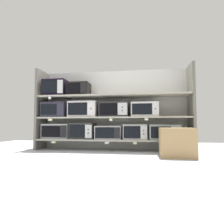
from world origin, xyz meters
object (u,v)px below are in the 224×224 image
Objects in this scene: microwave_4 at (164,132)px; microwave_10 at (79,89)px; microwave_1 at (83,131)px; microwave_8 at (145,110)px; microwave_5 at (56,110)px; shipping_carton at (177,142)px; microwave_9 at (56,89)px; microwave_2 at (109,132)px; microwave_6 at (84,109)px; microwave_3 at (135,132)px; microwave_7 at (114,110)px; microwave_0 at (57,131)px.

microwave_4 is 1.92m from microwave_10.
microwave_8 is (1.24, 0.00, 0.42)m from microwave_1.
shipping_carton is (2.32, -0.62, -0.58)m from microwave_5.
microwave_9 is at bearing 165.01° from shipping_carton.
microwave_5 is (-1.12, 0.00, 0.46)m from microwave_2.
microwave_2 is at bearing -0.02° from microwave_6.
microwave_1 is 1.61m from microwave_4.
microwave_3 is 0.80× the size of microwave_7.
microwave_4 is at bearing 0.00° from microwave_7.
microwave_9 is at bearing 179.99° from microwave_10.
microwave_1 is at bearing -0.02° from microwave_0.
microwave_0 reaches higher than microwave_2.
microwave_10 is at bearing 179.97° from microwave_2.
microwave_9 reaches higher than microwave_8.
microwave_5 is at bearing 180.00° from microwave_4.
microwave_6 is (0.00, 0.00, 0.44)m from microwave_1.
microwave_2 is at bearing -180.00° from microwave_3.
microwave_1 is at bearing -0.04° from microwave_9.
microwave_10 is (-1.34, 0.00, 0.44)m from microwave_8.
microwave_3 is at bearing -0.01° from microwave_10.
microwave_5 is (-1.65, 0.00, 0.45)m from microwave_3.
microwave_10 is 0.86× the size of shipping_carton.
microwave_10 reaches higher than microwave_8.
microwave_1 is 0.83× the size of microwave_4.
microwave_10 is (0.45, 0.00, 0.86)m from microwave_0.
microwave_2 is 1.16× the size of microwave_10.
microwave_8 is 1.01× the size of shipping_carton.
microwave_0 reaches higher than microwave_3.
microwave_4 is at bearing -0.00° from microwave_9.
microwave_8 is at bearing 0.01° from microwave_7.
microwave_0 is 1.20× the size of microwave_1.
microwave_2 is 0.99× the size of shipping_carton.
microwave_2 is 0.89× the size of microwave_6.
microwave_5 is (-0.03, 0.00, 0.44)m from microwave_0.
microwave_4 is 1.00× the size of microwave_7.
microwave_10 is at bearing 179.99° from microwave_3.
microwave_5 is 2.47m from shipping_carton.
shipping_carton is at bearing -19.89° from microwave_6.
microwave_5 is 0.65m from microwave_10.
microwave_4 is 1.67m from microwave_6.
microwave_5 is 0.96× the size of microwave_8.
microwave_6 reaches higher than microwave_4.
microwave_8 is at bearing 128.00° from shipping_carton.
microwave_4 is 2.39m from microwave_9.
shipping_carton is (1.83, -0.62, -1.01)m from microwave_10.
shipping_carton is (2.33, -0.62, -1.04)m from microwave_9.
microwave_4 is 1.14× the size of microwave_5.
microwave_8 is (0.71, 0.00, 0.45)m from microwave_2.
microwave_1 is 1.07× the size of microwave_10.
microwave_0 is 0.72m from microwave_6.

